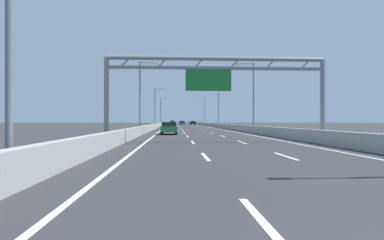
{
  "coord_description": "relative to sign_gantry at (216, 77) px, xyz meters",
  "views": [
    {
      "loc": [
        -3.2,
        -1.32,
        1.61
      ],
      "look_at": [
        1.27,
        74.86,
        1.72
      ],
      "focal_mm": 29.45,
      "sensor_mm": 36.0,
      "label": 1
    }
  ],
  "objects": [
    {
      "name": "lane_dash_left_13",
      "position": [
        -1.72,
        98.65,
        -4.84
      ],
      "size": [
        0.16,
        3.0,
        0.01
      ],
      "primitive_type": "cube",
      "color": "white",
      "rests_on": "ground_plane"
    },
    {
      "name": "lane_dash_right_2",
      "position": [
        1.88,
        -0.35,
        -4.84
      ],
      "size": [
        0.16,
        3.0,
        0.01
      ],
      "primitive_type": "cube",
      "color": "white",
      "rests_on": "ground_plane"
    },
    {
      "name": "lane_dash_right_3",
      "position": [
        1.88,
        8.65,
        -4.84
      ],
      "size": [
        0.16,
        3.0,
        0.01
      ],
      "primitive_type": "cube",
      "color": "white",
      "rests_on": "ground_plane"
    },
    {
      "name": "edge_line_left",
      "position": [
        -5.17,
        66.15,
        -4.84
      ],
      "size": [
        0.16,
        176.0,
        0.01
      ],
      "primitive_type": "cube",
      "color": "white",
      "rests_on": "ground_plane"
    },
    {
      "name": "lane_dash_left_4",
      "position": [
        -1.72,
        17.65,
        -4.84
      ],
      "size": [
        0.16,
        3.0,
        0.01
      ],
      "primitive_type": "cube",
      "color": "white",
      "rests_on": "ground_plane"
    },
    {
      "name": "lane_dash_left_0",
      "position": [
        -1.72,
        -18.35,
        -4.84
      ],
      "size": [
        0.16,
        3.0,
        0.01
      ],
      "primitive_type": "cube",
      "color": "white",
      "rests_on": "ground_plane"
    },
    {
      "name": "blue_car",
      "position": [
        0.27,
        97.7,
        -4.12
      ],
      "size": [
        1.87,
        4.27,
        1.41
      ],
      "color": "#2347AD",
      "rests_on": "ground_plane"
    },
    {
      "name": "lane_dash_right_5",
      "position": [
        1.88,
        26.65,
        -4.84
      ],
      "size": [
        0.16,
        3.0,
        0.01
      ],
      "primitive_type": "cube",
      "color": "white",
      "rests_on": "ground_plane"
    },
    {
      "name": "streetlamp_left_mid",
      "position": [
        -7.39,
        19.19,
        0.55
      ],
      "size": [
        2.58,
        0.28,
        9.5
      ],
      "color": "slate",
      "rests_on": "ground_plane"
    },
    {
      "name": "lane_dash_left_8",
      "position": [
        -1.72,
        53.65,
        -4.84
      ],
      "size": [
        0.16,
        3.0,
        0.01
      ],
      "primitive_type": "cube",
      "color": "white",
      "rests_on": "ground_plane"
    },
    {
      "name": "streetlamp_left_distant",
      "position": [
        -7.39,
        86.17,
        0.55
      ],
      "size": [
        2.58,
        0.28,
        9.5
      ],
      "color": "slate",
      "rests_on": "ground_plane"
    },
    {
      "name": "lane_dash_right_10",
      "position": [
        1.88,
        71.65,
        -4.84
      ],
      "size": [
        0.16,
        3.0,
        0.01
      ],
      "primitive_type": "cube",
      "color": "white",
      "rests_on": "ground_plane"
    },
    {
      "name": "lane_dash_left_9",
      "position": [
        -1.72,
        62.65,
        -4.84
      ],
      "size": [
        0.16,
        3.0,
        0.01
      ],
      "primitive_type": "cube",
      "color": "white",
      "rests_on": "ground_plane"
    },
    {
      "name": "sign_gantry",
      "position": [
        0.0,
        0.0,
        0.0
      ],
      "size": [
        16.51,
        0.36,
        6.36
      ],
      "color": "gray",
      "rests_on": "ground_plane"
    },
    {
      "name": "streetlamp_right_mid",
      "position": [
        7.55,
        19.19,
        0.55
      ],
      "size": [
        2.58,
        0.28,
        9.5
      ],
      "color": "slate",
      "rests_on": "ground_plane"
    },
    {
      "name": "ground_plane",
      "position": [
        0.08,
        78.15,
        -4.85
      ],
      "size": [
        260.0,
        260.0,
        0.0
      ],
      "primitive_type": "plane",
      "color": "#2D2D30"
    },
    {
      "name": "streetlamp_left_far",
      "position": [
        -7.39,
        52.68,
        0.55
      ],
      "size": [
        2.58,
        0.28,
        9.5
      ],
      "color": "slate",
      "rests_on": "ground_plane"
    },
    {
      "name": "red_car",
      "position": [
        0.19,
        115.62,
        -4.1
      ],
      "size": [
        1.88,
        4.44,
        1.45
      ],
      "color": "red",
      "rests_on": "ground_plane"
    },
    {
      "name": "lane_dash_right_7",
      "position": [
        1.88,
        44.65,
        -4.84
      ],
      "size": [
        0.16,
        3.0,
        0.01
      ],
      "primitive_type": "cube",
      "color": "white",
      "rests_on": "ground_plane"
    },
    {
      "name": "lane_dash_left_5",
      "position": [
        -1.72,
        26.65,
        -4.84
      ],
      "size": [
        0.16,
        3.0,
        0.01
      ],
      "primitive_type": "cube",
      "color": "white",
      "rests_on": "ground_plane"
    },
    {
      "name": "lane_dash_right_13",
      "position": [
        1.88,
        98.65,
        -4.84
      ],
      "size": [
        0.16,
        3.0,
        0.01
      ],
      "primitive_type": "cube",
      "color": "white",
      "rests_on": "ground_plane"
    },
    {
      "name": "lane_dash_right_16",
      "position": [
        1.88,
        125.65,
        -4.84
      ],
      "size": [
        0.16,
        3.0,
        0.01
      ],
      "primitive_type": "cube",
      "color": "white",
      "rests_on": "ground_plane"
    },
    {
      "name": "lane_dash_left_2",
      "position": [
        -1.72,
        -0.35,
        -4.84
      ],
      "size": [
        0.16,
        3.0,
        0.01
      ],
      "primitive_type": "cube",
      "color": "white",
      "rests_on": "ground_plane"
    },
    {
      "name": "barrier_right",
      "position": [
        6.98,
        88.15,
        -4.38
      ],
      "size": [
        0.45,
        220.0,
        0.95
      ],
      "color": "#9E9E99",
      "rests_on": "ground_plane"
    },
    {
      "name": "lane_dash_left_7",
      "position": [
        -1.72,
        44.65,
        -4.84
      ],
      "size": [
        0.16,
        3.0,
        0.01
      ],
      "primitive_type": "cube",
      "color": "white",
      "rests_on": "ground_plane"
    },
    {
      "name": "lane_dash_right_8",
      "position": [
        1.88,
        53.65,
        -4.84
      ],
      "size": [
        0.16,
        3.0,
        0.01
      ],
      "primitive_type": "cube",
      "color": "white",
      "rests_on": "ground_plane"
    },
    {
      "name": "lane_dash_left_16",
      "position": [
        -1.72,
        125.65,
        -4.84
      ],
      "size": [
        0.16,
        3.0,
        0.01
      ],
      "primitive_type": "cube",
      "color": "white",
      "rests_on": "ground_plane"
    },
    {
      "name": "lane_dash_right_9",
      "position": [
        1.88,
        62.65,
        -4.84
      ],
      "size": [
        0.16,
        3.0,
        0.01
      ],
      "primitive_type": "cube",
      "color": "white",
      "rests_on": "ground_plane"
    },
    {
      "name": "lane_dash_right_17",
      "position": [
        1.88,
        134.65,
        -4.84
      ],
      "size": [
        0.16,
        3.0,
        0.01
      ],
      "primitive_type": "cube",
      "color": "white",
      "rests_on": "ground_plane"
    },
    {
      "name": "lane_dash_left_3",
      "position": [
        -1.72,
        8.65,
        -4.84
      ],
      "size": [
        0.16,
        3.0,
        0.01
      ],
      "primitive_type": "cube",
      "color": "white",
      "rests_on": "ground_plane"
    },
    {
      "name": "lane_dash_left_1",
      "position": [
        -1.72,
        -9.35,
        -4.84
      ],
      "size": [
        0.16,
        3.0,
        0.01
      ],
      "primitive_type": "cube",
      "color": "white",
      "rests_on": "ground_plane"
    },
    {
      "name": "lane_dash_left_17",
      "position": [
        -1.72,
        134.65,
        -4.84
      ],
      "size": [
        0.16,
        3.0,
        0.01
      ],
      "primitive_type": "cube",
      "color": "white",
      "rests_on": "ground_plane"
    },
    {
      "name": "black_car",
      "position": [
        3.85,
        91.09,
        -4.12
      ],
      "size": [
        1.84,
        4.63,
        1.42
      ],
      "color": "black",
      "rests_on": "ground_plane"
    },
    {
      "name": "lane_dash_right_1",
      "position": [
        1.88,
        -9.35,
        -4.84
      ],
      "size": [
        0.16,
        3.0,
        0.01
      ],
      "primitive_type": "cube",
      "color": "white",
      "rests_on": "ground_plane"
    },
    {
      "name": "silver_car",
      "position": [
        -3.55,
        92.1,
        -4.05
      ],
      "size": [
        1.73,
        4.25,
        1.59
      ],
      "color": "#A8ADB2",
      "rests_on": "ground_plane"
    },
    {
      "name": "streetlamp_right_far",
      "position": [
        7.55,
        52.68,
        0.55
      ],
      "size": [
        2.58,
        0.28,
        9.5
      ],
      "color": "slate",
      "rests_on": "ground_plane"
    },
    {
      "name": "lane_dash_right_4",
      "position": [
        1.88,
        17.65,
        -4.84
      ],
      "size": [
        0.16,
        3.0,
        0.01
      ],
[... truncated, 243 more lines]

